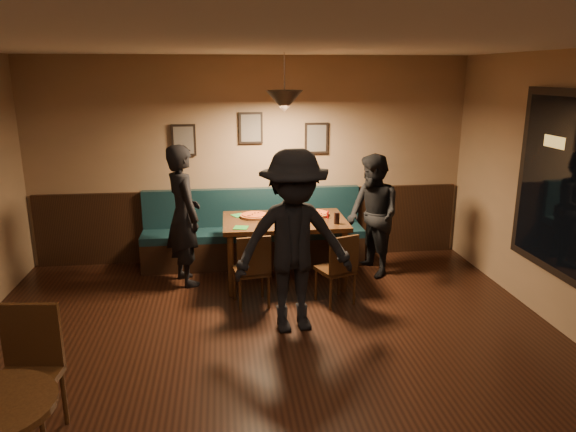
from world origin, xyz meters
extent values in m
plane|color=black|center=(0.00, 0.00, 0.00)|extent=(7.00, 7.00, 0.00)
plane|color=silver|center=(0.00, 0.00, 2.80)|extent=(7.00, 7.00, 0.00)
plane|color=#8C704F|center=(0.00, 3.50, 1.40)|extent=(6.00, 0.00, 6.00)
cube|color=black|center=(0.00, 3.47, 0.50)|extent=(5.88, 0.06, 1.00)
cube|color=black|center=(-0.90, 3.47, 1.70)|extent=(0.32, 0.04, 0.42)
cube|color=black|center=(0.00, 3.47, 1.85)|extent=(0.32, 0.04, 0.42)
cube|color=black|center=(0.90, 3.47, 1.70)|extent=(0.32, 0.04, 0.42)
cone|color=black|center=(0.35, 2.53, 2.25)|extent=(0.44, 0.44, 0.25)
cube|color=black|center=(0.35, 2.53, 0.41)|extent=(1.53, 0.99, 0.81)
imported|color=black|center=(-0.89, 2.64, 0.87)|extent=(0.64, 0.75, 1.75)
imported|color=black|center=(1.51, 2.65, 0.79)|extent=(0.79, 0.90, 1.58)
imported|color=black|center=(0.29, 1.23, 0.94)|extent=(1.28, 0.84, 1.87)
cylinder|color=orange|center=(-0.02, 2.69, 0.83)|extent=(0.40, 0.40, 0.04)
cylinder|color=#C85D25|center=(0.42, 2.38, 0.83)|extent=(0.37, 0.37, 0.04)
cylinder|color=orange|center=(0.76, 2.68, 0.83)|extent=(0.44, 0.44, 0.04)
cylinder|color=black|center=(0.95, 2.26, 0.88)|extent=(0.08, 0.08, 0.14)
cylinder|color=#9B0509|center=(0.89, 2.52, 0.87)|extent=(0.03, 0.03, 0.11)
cube|color=#207830|center=(-0.21, 2.79, 0.82)|extent=(0.22, 0.22, 0.01)
cube|color=#1F7426|center=(-0.21, 2.22, 0.82)|extent=(0.19, 0.19, 0.01)
cube|color=silver|center=(0.34, 2.18, 0.82)|extent=(0.18, 0.05, 0.00)
camera|label=1|loc=(-0.40, -3.81, 2.58)|focal=33.38mm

